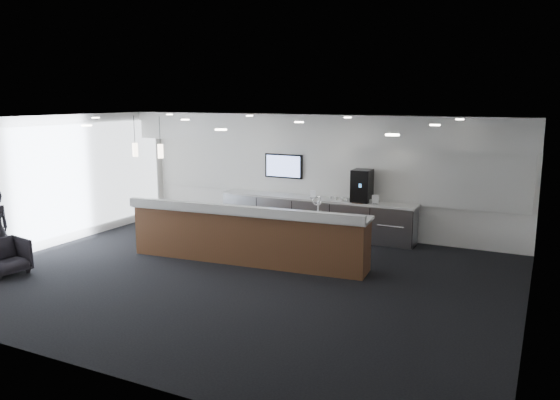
% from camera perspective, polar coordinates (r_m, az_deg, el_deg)
% --- Properties ---
extents(ground, '(10.00, 10.00, 0.00)m').
position_cam_1_polar(ground, '(10.60, -4.07, -7.99)').
color(ground, black).
rests_on(ground, ground).
extents(ceiling, '(10.00, 8.00, 0.02)m').
position_cam_1_polar(ceiling, '(10.06, -4.30, 8.42)').
color(ceiling, black).
rests_on(ceiling, back_wall).
extents(back_wall, '(10.00, 0.02, 3.00)m').
position_cam_1_polar(back_wall, '(13.77, 4.30, 2.75)').
color(back_wall, white).
rests_on(back_wall, ground).
extents(left_wall, '(0.02, 8.00, 3.00)m').
position_cam_1_polar(left_wall, '(13.45, -22.88, 1.75)').
color(left_wall, white).
rests_on(left_wall, ground).
extents(right_wall, '(0.02, 8.00, 3.00)m').
position_cam_1_polar(right_wall, '(8.85, 24.98, -2.67)').
color(right_wall, white).
rests_on(right_wall, ground).
extents(soffit_bulkhead, '(10.00, 0.90, 0.70)m').
position_cam_1_polar(soffit_bulkhead, '(13.25, 3.63, 7.45)').
color(soffit_bulkhead, silver).
rests_on(soffit_bulkhead, back_wall).
extents(alcove_panel, '(9.80, 0.06, 1.40)m').
position_cam_1_polar(alcove_panel, '(13.73, 4.26, 3.15)').
color(alcove_panel, silver).
rests_on(alcove_panel, back_wall).
extents(window_blinds_wall, '(0.04, 7.36, 2.55)m').
position_cam_1_polar(window_blinds_wall, '(13.42, -22.77, 1.74)').
color(window_blinds_wall, '#A7B5C9').
rests_on(window_blinds_wall, left_wall).
extents(back_credenza, '(5.06, 0.66, 0.95)m').
position_cam_1_polar(back_credenza, '(13.63, 3.67, -1.69)').
color(back_credenza, gray).
rests_on(back_credenza, ground).
extents(wall_tv, '(1.05, 0.08, 0.62)m').
position_cam_1_polar(wall_tv, '(14.07, 0.38, 3.57)').
color(wall_tv, black).
rests_on(wall_tv, back_wall).
extents(pendant_left, '(0.12, 0.12, 0.30)m').
position_cam_1_polar(pendant_left, '(12.13, -12.14, 5.04)').
color(pendant_left, '#FFE7C6').
rests_on(pendant_left, ceiling).
extents(pendant_right, '(0.12, 0.12, 0.30)m').
position_cam_1_polar(pendant_right, '(12.57, -14.65, 5.13)').
color(pendant_right, '#FFE7C6').
rests_on(pendant_right, ceiling).
extents(ceiling_can_lights, '(7.00, 5.00, 0.02)m').
position_cam_1_polar(ceiling_can_lights, '(10.06, -4.30, 8.25)').
color(ceiling_can_lights, white).
rests_on(ceiling_can_lights, ceiling).
extents(service_counter, '(5.20, 1.30, 1.49)m').
position_cam_1_polar(service_counter, '(11.38, -3.46, -3.67)').
color(service_counter, brown).
rests_on(service_counter, ground).
extents(coffee_machine, '(0.45, 0.58, 0.77)m').
position_cam_1_polar(coffee_machine, '(13.07, 8.56, 1.49)').
color(coffee_machine, black).
rests_on(coffee_machine, back_credenza).
extents(info_sign_left, '(0.14, 0.03, 0.20)m').
position_cam_1_polar(info_sign_left, '(13.43, 3.45, 0.61)').
color(info_sign_left, white).
rests_on(info_sign_left, back_credenza).
extents(info_sign_right, '(0.16, 0.06, 0.21)m').
position_cam_1_polar(info_sign_right, '(12.87, 9.92, 0.05)').
color(info_sign_right, white).
rests_on(info_sign_right, back_credenza).
extents(armchair, '(0.87, 0.86, 0.69)m').
position_cam_1_polar(armchair, '(11.90, -26.77, -5.34)').
color(armchair, black).
rests_on(armchair, ground).
extents(cup_0, '(0.09, 0.09, 0.09)m').
position_cam_1_polar(cup_0, '(12.98, 9.39, -0.12)').
color(cup_0, white).
rests_on(cup_0, back_credenza).
extents(cup_1, '(0.13, 0.13, 0.09)m').
position_cam_1_polar(cup_1, '(13.02, 8.80, -0.07)').
color(cup_1, white).
rests_on(cup_1, back_credenza).
extents(cup_2, '(0.11, 0.11, 0.09)m').
position_cam_1_polar(cup_2, '(13.06, 8.22, -0.02)').
color(cup_2, white).
rests_on(cup_2, back_credenza).
extents(cup_3, '(0.12, 0.12, 0.09)m').
position_cam_1_polar(cup_3, '(13.10, 7.64, 0.03)').
color(cup_3, white).
rests_on(cup_3, back_credenza).
extents(cup_4, '(0.13, 0.13, 0.09)m').
position_cam_1_polar(cup_4, '(13.15, 7.06, 0.08)').
color(cup_4, white).
rests_on(cup_4, back_credenza).
extents(cup_5, '(0.10, 0.10, 0.09)m').
position_cam_1_polar(cup_5, '(13.19, 6.49, 0.13)').
color(cup_5, white).
rests_on(cup_5, back_credenza).
extents(cup_6, '(0.13, 0.13, 0.09)m').
position_cam_1_polar(cup_6, '(13.24, 5.92, 0.18)').
color(cup_6, white).
rests_on(cup_6, back_credenza).
extents(cup_7, '(0.11, 0.11, 0.09)m').
position_cam_1_polar(cup_7, '(13.29, 5.35, 0.23)').
color(cup_7, white).
rests_on(cup_7, back_credenza).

